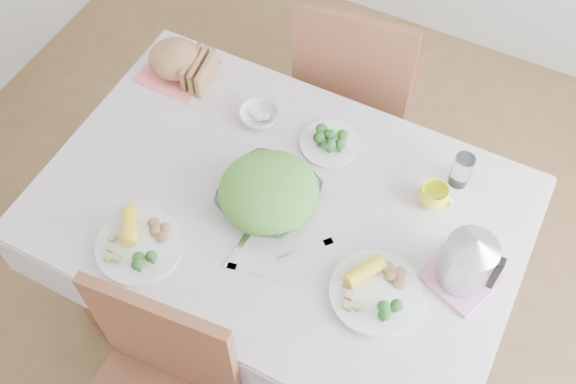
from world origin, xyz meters
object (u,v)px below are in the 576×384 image
at_px(dinner_plate_left, 140,246).
at_px(dinner_plate_right, 375,293).
at_px(chair_far, 360,88).
at_px(electric_kettle, 469,258).
at_px(salad_bowl, 269,197).
at_px(yellow_mug, 434,196).
at_px(dining_table, 281,262).

height_order(dinner_plate_left, dinner_plate_right, same).
bearing_deg(chair_far, electric_kettle, 121.61).
height_order(chair_far, dinner_plate_left, chair_far).
xyz_separation_m(chair_far, salad_bowl, (0.02, -0.83, 0.33)).
relative_size(dinner_plate_right, yellow_mug, 2.82).
relative_size(salad_bowl, dinner_plate_left, 1.11).
relative_size(salad_bowl, dinner_plate_right, 1.09).
bearing_deg(dining_table, yellow_mug, 27.88).
bearing_deg(yellow_mug, electric_kettle, -51.59).
height_order(dinner_plate_left, electric_kettle, electric_kettle).
bearing_deg(chair_far, dinner_plate_left, 70.92).
distance_m(chair_far, electric_kettle, 1.12).
height_order(dinner_plate_right, yellow_mug, yellow_mug).
height_order(yellow_mug, electric_kettle, electric_kettle).
bearing_deg(dinner_plate_right, salad_bowl, 161.85).
xyz_separation_m(salad_bowl, yellow_mug, (0.45, 0.24, 0.00)).
bearing_deg(dinner_plate_left, yellow_mug, 37.35).
distance_m(salad_bowl, dinner_plate_right, 0.44).
distance_m(yellow_mug, electric_kettle, 0.28).
relative_size(dining_table, dinner_plate_right, 5.18).
distance_m(chair_far, salad_bowl, 0.90).
xyz_separation_m(dinner_plate_left, yellow_mug, (0.73, 0.55, 0.03)).
relative_size(dinner_plate_left, electric_kettle, 1.29).
bearing_deg(chair_far, yellow_mug, 121.66).
bearing_deg(dinner_plate_left, electric_kettle, 21.12).
bearing_deg(salad_bowl, yellow_mug, 27.41).
xyz_separation_m(dining_table, dinner_plate_left, (-0.30, -0.33, 0.40)).
height_order(chair_far, yellow_mug, chair_far).
relative_size(dining_table, salad_bowl, 4.76).
height_order(dinner_plate_right, electric_kettle, electric_kettle).
height_order(salad_bowl, yellow_mug, yellow_mug).
height_order(dining_table, chair_far, chair_far).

